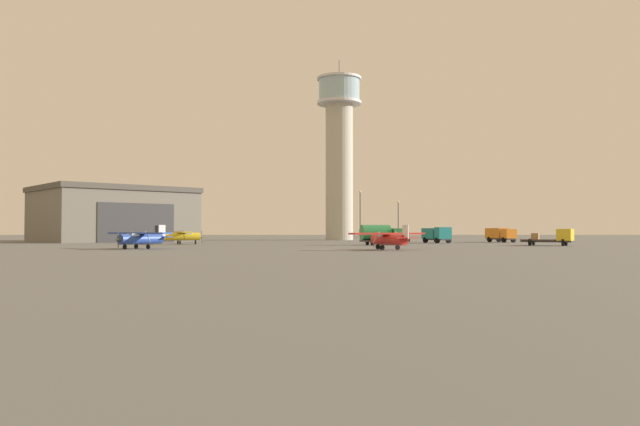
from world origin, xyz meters
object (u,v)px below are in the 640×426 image
(control_tower, at_px, (339,146))
(truck_box_teal, at_px, (436,234))
(airplane_red, at_px, (389,238))
(airplane_yellow, at_px, (180,236))
(truck_flatbed_yellow, at_px, (555,237))
(light_post_east, at_px, (360,212))
(truck_fuel_tanker_green, at_px, (381,234))
(car_black, at_px, (395,239))
(light_post_west, at_px, (398,217))
(truck_box_orange, at_px, (500,234))
(airplane_blue, at_px, (141,238))

(control_tower, bearing_deg, truck_box_teal, -63.51)
(airplane_red, bearing_deg, airplane_yellow, 21.17)
(truck_flatbed_yellow, xyz_separation_m, light_post_east, (-26.01, 27.65, 4.53))
(truck_fuel_tanker_green, height_order, light_post_east, light_post_east)
(airplane_red, distance_m, car_black, 30.80)
(control_tower, height_order, light_post_west, control_tower)
(airplane_yellow, height_order, truck_flatbed_yellow, airplane_yellow)
(light_post_east, bearing_deg, airplane_red, -90.10)
(control_tower, height_order, truck_flatbed_yellow, control_tower)
(airplane_red, xyz_separation_m, truck_box_teal, (12.59, 36.02, 0.21))
(truck_box_orange, height_order, truck_flatbed_yellow, truck_box_orange)
(airplane_blue, xyz_separation_m, car_black, (33.86, 26.63, -0.61))
(airplane_blue, height_order, truck_flatbed_yellow, airplane_blue)
(truck_box_orange, relative_size, truck_flatbed_yellow, 0.96)
(truck_flatbed_yellow, distance_m, light_post_west, 39.55)
(truck_box_teal, xyz_separation_m, truck_flatbed_yellow, (13.50, -17.96, -0.35))
(car_black, bearing_deg, truck_flatbed_yellow, -41.97)
(airplane_red, bearing_deg, light_post_east, -27.14)
(control_tower, xyz_separation_m, truck_fuel_tanker_green, (4.49, -45.44, -19.48))
(truck_fuel_tanker_green, distance_m, truck_box_teal, 17.97)
(airplane_red, bearing_deg, truck_flatbed_yellow, -82.34)
(truck_box_orange, xyz_separation_m, truck_flatbed_yellow, (0.50, -24.05, -0.31))
(truck_box_orange, height_order, truck_box_teal, truck_box_teal)
(airplane_yellow, distance_m, light_post_east, 35.72)
(airplane_yellow, xyz_separation_m, truck_fuel_tanker_green, (31.26, -4.72, 0.29))
(airplane_blue, distance_m, truck_fuel_tanker_green, 35.65)
(airplane_yellow, xyz_separation_m, car_black, (34.40, 3.82, -0.64))
(car_black, bearing_deg, airplane_red, -110.59)
(airplane_red, bearing_deg, truck_box_orange, -58.33)
(car_black, height_order, light_post_west, light_post_west)
(light_post_west, height_order, light_post_east, light_post_east)
(truck_flatbed_yellow, relative_size, light_post_east, 0.74)
(airplane_blue, xyz_separation_m, truck_flatbed_yellow, (55.34, 14.25, -0.16))
(airplane_red, height_order, car_black, airplane_red)
(truck_box_teal, distance_m, truck_flatbed_yellow, 22.46)
(light_post_east, bearing_deg, truck_box_teal, -37.78)
(truck_box_teal, height_order, light_post_east, light_post_east)
(airplane_blue, relative_size, truck_box_orange, 1.30)
(airplane_blue, relative_size, light_post_west, 1.09)
(airplane_yellow, distance_m, truck_flatbed_yellow, 56.54)
(airplane_red, height_order, light_post_east, light_post_east)
(airplane_blue, bearing_deg, airplane_yellow, -144.99)
(truck_fuel_tanker_green, bearing_deg, light_post_west, 63.48)
(airplane_yellow, height_order, truck_box_orange, airplane_yellow)
(light_post_west, bearing_deg, airplane_yellow, -145.12)
(truck_fuel_tanker_green, height_order, truck_box_teal, truck_fuel_tanker_green)
(control_tower, distance_m, light_post_east, 26.76)
(airplane_yellow, relative_size, light_post_west, 1.20)
(control_tower, bearing_deg, truck_flatbed_yellow, -59.44)
(truck_flatbed_yellow, height_order, light_post_west, light_post_west)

